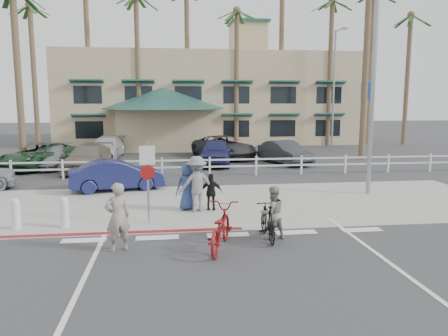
{
  "coord_description": "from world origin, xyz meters",
  "views": [
    {
      "loc": [
        -1.62,
        -11.31,
        3.8
      ],
      "look_at": [
        0.25,
        3.53,
        1.5
      ],
      "focal_mm": 35.0,
      "sensor_mm": 36.0,
      "label": 1
    }
  ],
  "objects": [
    {
      "name": "curb_red",
      "position": [
        -3.0,
        1.2,
        0.01
      ],
      "size": [
        7.0,
        0.25,
        0.02
      ],
      "primitive_type": "cube",
      "color": "maroon",
      "rests_on": "ground"
    },
    {
      "name": "palm_1",
      "position": [
        -12.0,
        25.0,
        6.5
      ],
      "size": [
        4.0,
        4.0,
        13.0
      ],
      "primitive_type": null,
      "color": "#1E451A",
      "rests_on": "ground"
    },
    {
      "name": "cross_street",
      "position": [
        0.0,
        8.5,
        0.0
      ],
      "size": [
        40.0,
        5.0,
        0.01
      ],
      "primitive_type": "cube",
      "color": "#333335",
      "rests_on": "ground"
    },
    {
      "name": "sidewalk_plaza",
      "position": [
        0.0,
        4.5,
        0.01
      ],
      "size": [
        22.0,
        7.0,
        0.01
      ],
      "primitive_type": "cube",
      "color": "gray",
      "rests_on": "ground"
    },
    {
      "name": "bollard_0",
      "position": [
        -4.8,
        2.0,
        0.47
      ],
      "size": [
        0.26,
        0.26,
        0.95
      ],
      "primitive_type": null,
      "color": "silver",
      "rests_on": "ground"
    },
    {
      "name": "palm_5",
      "position": [
        4.0,
        25.0,
        6.5
      ],
      "size": [
        4.0,
        4.0,
        13.0
      ],
      "primitive_type": null,
      "color": "#1E451A",
      "rests_on": "ground"
    },
    {
      "name": "lot_car_3",
      "position": [
        5.35,
        14.41,
        0.7
      ],
      "size": [
        2.73,
        4.49,
        1.4
      ],
      "primitive_type": "imported",
      "rotation": [
        0.0,
        0.0,
        0.32
      ],
      "color": "#2C3034",
      "rests_on": "ground"
    },
    {
      "name": "building",
      "position": [
        2.0,
        31.0,
        5.65
      ],
      "size": [
        28.0,
        16.0,
        11.3
      ],
      "primitive_type": null,
      "color": "#C8B089",
      "rests_on": "ground"
    },
    {
      "name": "palm_6",
      "position": [
        8.0,
        26.0,
        8.5
      ],
      "size": [
        4.0,
        4.0,
        17.0
      ],
      "primitive_type": null,
      "color": "#1E451A",
      "rests_on": "ground"
    },
    {
      "name": "lot_car_4",
      "position": [
        -5.84,
        18.99,
        0.69
      ],
      "size": [
        2.32,
        4.92,
        1.39
      ],
      "primitive_type": "imported",
      "rotation": [
        0.0,
        0.0,
        -0.08
      ],
      "color": "#BDBDBB",
      "rests_on": "ground"
    },
    {
      "name": "bike_path",
      "position": [
        0.0,
        -2.0,
        0.0
      ],
      "size": [
        12.0,
        16.0,
        0.01
      ],
      "primitive_type": "cube",
      "color": "#333335",
      "rests_on": "ground"
    },
    {
      "name": "palm_2",
      "position": [
        -8.0,
        26.0,
        8.0
      ],
      "size": [
        4.0,
        4.0,
        16.0
      ],
      "primitive_type": null,
      "color": "#1E451A",
      "rests_on": "ground"
    },
    {
      "name": "palm_11",
      "position": [
        11.0,
        16.0,
        7.0
      ],
      "size": [
        4.0,
        4.0,
        14.0
      ],
      "primitive_type": null,
      "color": "#1E451A",
      "rests_on": "ground"
    },
    {
      "name": "pedestrian_a",
      "position": [
        -0.71,
        3.47,
        0.97
      ],
      "size": [
        1.36,
        0.94,
        1.93
      ],
      "primitive_type": "imported",
      "rotation": [
        0.0,
        0.0,
        3.33
      ],
      "color": "slate",
      "rests_on": "ground"
    },
    {
      "name": "lot_car_6",
      "position": [
        -8.4,
        14.61,
        0.64
      ],
      "size": [
        1.89,
        4.47,
        1.29
      ],
      "primitive_type": "imported",
      "rotation": [
        0.0,
        0.0,
        -0.02
      ],
      "color": "gray",
      "rests_on": "ground"
    },
    {
      "name": "bike_black",
      "position": [
        1.03,
        0.1,
        0.51
      ],
      "size": [
        0.49,
        1.7,
        1.02
      ],
      "primitive_type": "imported",
      "rotation": [
        0.0,
        0.0,
        3.13
      ],
      "color": "black",
      "rests_on": "ground"
    },
    {
      "name": "bike_red",
      "position": [
        -0.36,
        -0.53,
        0.58
      ],
      "size": [
        1.39,
        2.33,
        1.16
      ],
      "primitive_type": "imported",
      "rotation": [
        0.0,
        0.0,
        2.84
      ],
      "color": "maroon",
      "rests_on": "ground"
    },
    {
      "name": "rider_black",
      "position": [
        1.17,
        0.12,
        0.75
      ],
      "size": [
        0.86,
        0.76,
        1.5
      ],
      "primitive_type": "imported",
      "rotation": [
        0.0,
        0.0,
        3.45
      ],
      "color": "gray",
      "rests_on": "ground"
    },
    {
      "name": "parking_lot",
      "position": [
        0.0,
        18.0,
        0.0
      ],
      "size": [
        50.0,
        16.0,
        0.01
      ],
      "primitive_type": "cube",
      "color": "#333335",
      "rests_on": "ground"
    },
    {
      "name": "streetlight_1",
      "position": [
        12.0,
        24.0,
        4.75
      ],
      "size": [
        0.6,
        2.0,
        9.5
      ],
      "primitive_type": null,
      "color": "gray",
      "rests_on": "ground"
    },
    {
      "name": "lot_car_1",
      "position": [
        -6.04,
        13.1,
        0.71
      ],
      "size": [
        2.44,
        5.05,
        1.42
      ],
      "primitive_type": "imported",
      "rotation": [
        0.0,
        0.0,
        -0.1
      ],
      "color": "#6E6457",
      "rests_on": "ground"
    },
    {
      "name": "lot_car_2",
      "position": [
        1.11,
        14.46,
        0.78
      ],
      "size": [
        2.6,
        4.82,
        1.56
      ],
      "primitive_type": "imported",
      "rotation": [
        0.0,
        0.0,
        -0.17
      ],
      "color": "navy",
      "rests_on": "ground"
    },
    {
      "name": "lot_car_5",
      "position": [
        2.0,
        17.55,
        0.75
      ],
      "size": [
        4.46,
        5.94,
        1.5
      ],
      "primitive_type": "imported",
      "rotation": [
        0.0,
        0.0,
        0.42
      ],
      "color": "#343439",
      "rests_on": "ground"
    },
    {
      "name": "palm_3",
      "position": [
        -4.0,
        25.0,
        7.0
      ],
      "size": [
        4.0,
        4.0,
        14.0
      ],
      "primitive_type": null,
      "color": "#1E451A",
      "rests_on": "ground"
    },
    {
      "name": "ground",
      "position": [
        0.0,
        0.0,
        0.0
      ],
      "size": [
        140.0,
        140.0,
        0.0
      ],
      "primitive_type": "plane",
      "color": "#333335"
    },
    {
      "name": "bollard_1",
      "position": [
        -6.2,
        2.0,
        0.47
      ],
      "size": [
        0.26,
        0.26,
        0.95
      ],
      "primitive_type": null,
      "color": "silver",
      "rests_on": "ground"
    },
    {
      "name": "palm_7",
      "position": [
        12.0,
        25.0,
        7.0
      ],
      "size": [
        4.0,
        4.0,
        14.0
      ],
      "primitive_type": null,
      "color": "#1E451A",
      "rests_on": "ground"
    },
    {
      "name": "palm_9",
      "position": [
        19.0,
        25.0,
        6.5
      ],
      "size": [
        4.0,
        4.0,
        13.0
      ],
      "primitive_type": null,
      "color": "#1E451A",
      "rests_on": "ground"
    },
    {
      "name": "palm_4",
      "position": [
        0.0,
        26.0,
        7.5
      ],
      "size": [
        4.0,
        4.0,
        15.0
      ],
      "primitive_type": null,
      "color": "#1E451A",
      "rests_on": "ground"
    },
    {
      "name": "streetlight_0",
      "position": [
        6.5,
        5.5,
        4.5
      ],
      "size": [
        0.6,
        2.0,
        9.0
      ],
      "primitive_type": null,
      "color": "gray",
      "rests_on": "ground"
    },
    {
      "name": "palm_10",
      "position": [
        -10.0,
        15.0,
        6.0
      ],
      "size": [
        4.0,
        4.0,
        12.0
      ],
      "primitive_type": null,
      "color": "#1E451A",
      "rests_on": "ground"
    },
    {
      "name": "pedestrian_b",
      "position": [
        -1.01,
        3.75,
        0.84
      ],
      "size": [
        0.93,
        0.73,
        1.67
      ],
      "primitive_type": "imported",
      "rotation": [
        0.0,
        0.0,
        3.41
      ],
      "color": "navy",
      "rests_on": "ground"
    },
    {
      "name": "palm_8",
      "position": [
        16.0,
        26.0,
        7.5
      ],
      "size": [
        4.0,
        4.0,
        15.0
      ],
      "primitive_type": null,
      "color": "#1E451A",
      "rests_on": "ground"
    },
    {
      "name": "sign_post",
      "position": [
        -2.3,
        2.2,
        1.45
      ],
      "size": [
        0.5,
        0.1,
        2.9
      ],
      "primitive_type": null,
      "color": "gray",
      "rests_on": "ground"
    },
    {
      "name": "car_white_sedan",
      "position": [
        -3.87,
        7.57,
        0.65
      ],
      "size": [
        4.16,
        2.18,
        1.31
      ],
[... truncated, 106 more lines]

